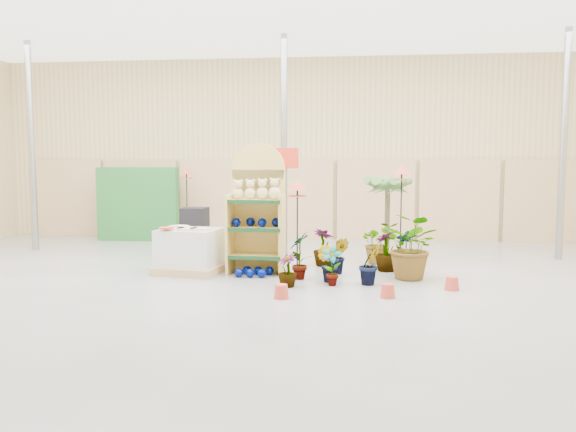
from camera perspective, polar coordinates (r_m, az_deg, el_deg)
name	(u,v)px	position (r m, az deg, el deg)	size (l,w,h in m)	color
room	(265,144)	(9.06, -2.31, 7.33)	(15.20, 12.10, 4.70)	slate
display_shelf	(257,213)	(9.79, -3.12, 0.28)	(0.97, 0.64, 2.27)	tan
teddy_bears	(258,191)	(9.65, -3.06, 2.57)	(0.84, 0.22, 0.36)	#CEBE86
gazing_balls_shelf	(256,222)	(9.68, -3.24, -0.64)	(0.83, 0.28, 0.16)	#000B5A
gazing_balls_floor	(254,272)	(9.54, -3.45, -5.69)	(0.63, 0.39, 0.15)	#000B5A
pallet_stack	(190,251)	(9.90, -9.96, -3.52)	(1.22, 1.07, 0.81)	tan
charcoal_planters	(190,236)	(11.69, -9.89, -1.99)	(0.80, 0.50, 1.00)	black
trellis_stock	(138,204)	(14.24, -14.97, 1.18)	(2.00, 0.30, 1.80)	#216629
offer_sign	(286,180)	(11.09, -0.21, 3.67)	(0.50, 0.08, 2.20)	gray
bird_table_front	(297,189)	(9.05, 0.95, 2.77)	(0.34, 0.34, 1.62)	black
bird_table_right	(402,174)	(10.21, 11.48, 4.25)	(0.34, 0.34, 1.85)	black
bird_table_back	(186,173)	(13.03, -10.28, 4.28)	(0.34, 0.34, 1.80)	black
palm	(388,185)	(11.00, 10.11, 3.16)	(0.70, 0.70, 1.75)	brown
potted_plant_0	(300,255)	(9.24, 1.20, -3.96)	(0.43, 0.29, 0.81)	#457335
potted_plant_1	(328,264)	(9.06, 4.04, -4.87)	(0.32, 0.26, 0.59)	#457335
potted_plant_3	(387,251)	(10.07, 9.99, -3.50)	(0.41, 0.41, 0.73)	#457335
potted_plant_4	(406,250)	(10.22, 11.86, -3.38)	(0.39, 0.26, 0.74)	#457335
potted_plant_5	(339,256)	(9.72, 5.17, -4.03)	(0.35, 0.28, 0.64)	#457335
potted_plant_6	(379,242)	(10.83, 9.19, -2.65)	(0.72, 0.63, 0.80)	#457335
potted_plant_7	(287,270)	(8.69, -0.06, -5.53)	(0.29, 0.29, 0.52)	#457335
potted_plant_8	(332,266)	(8.80, 4.46, -5.08)	(0.33, 0.22, 0.62)	#457335
potted_plant_9	(370,264)	(8.93, 8.35, -4.81)	(0.37, 0.30, 0.67)	#457335
potted_plant_10	(413,246)	(9.44, 12.55, -3.03)	(0.98, 0.85, 1.09)	#457335
potted_plant_11	(324,247)	(10.44, 3.66, -3.17)	(0.39, 0.39, 0.70)	#457335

